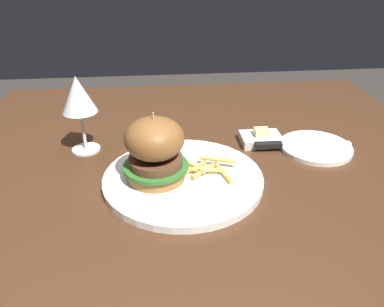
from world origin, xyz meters
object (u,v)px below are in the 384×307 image
Objects in this scene: main_plate at (183,179)px; butter_dish at (261,138)px; burger_sandwich at (155,149)px; wine_glass at (78,97)px; table_knife at (294,145)px; bread_plate at (316,147)px.

butter_dish is (0.19, 0.14, 0.00)m from main_plate.
main_plate is 0.08m from burger_sandwich.
wine_glass is (-0.20, 0.15, 0.12)m from main_plate.
burger_sandwich is 0.22m from wine_glass.
burger_sandwich is 0.79× the size of wine_glass.
butter_dish is (-0.06, 0.04, -0.00)m from table_knife.
wine_glass is at bearing 135.29° from burger_sandwich.
main_plate is 1.93× the size of bread_plate.
bread_plate is at bearing -5.41° from wine_glass.
bread_plate is at bearing 18.53° from main_plate.
wine_glass is 0.78× the size of table_knife.
table_knife is 2.39× the size of butter_dish.
burger_sandwich reaches higher than butter_dish.
main_plate is 0.32m from bread_plate.
butter_dish is at bearing 31.13° from burger_sandwich.
wine_glass reaches higher than main_plate.
bread_plate is (0.35, 0.10, -0.07)m from burger_sandwich.
burger_sandwich is 0.84× the size of bread_plate.
butter_dish is (0.39, -0.01, -0.11)m from wine_glass.
butter_dish is at bearing -0.96° from wine_glass.
wine_glass reaches higher than burger_sandwich.
table_knife is 0.07m from butter_dish.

